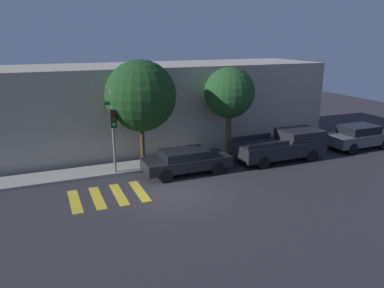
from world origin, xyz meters
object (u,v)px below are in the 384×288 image
Objects in this scene: sedan_middle at (359,136)px; tree_near_corner at (141,96)px; traffic_light_pole at (120,115)px; pickup_truck at (283,145)px; sedan_near_corner at (186,161)px; tree_midblock at (229,93)px.

sedan_middle is 14.28m from tree_near_corner.
tree_near_corner is at bearing 28.87° from traffic_light_pole.
traffic_light_pole is 1.69m from tree_near_corner.
traffic_light_pole is at bearing 172.17° from pickup_truck.
pickup_truck is at bearing -14.07° from tree_near_corner.
traffic_light_pole is 0.98× the size of sedan_near_corner.
traffic_light_pole is at bearing -151.13° from tree_near_corner.
sedan_near_corner is 0.78× the size of tree_near_corner.
sedan_near_corner is at bearing -22.32° from traffic_light_pole.
pickup_truck is at bearing -37.47° from tree_midblock.
traffic_light_pole is 0.85× the size of pickup_truck.
tree_midblock reaches higher than sedan_near_corner.
tree_midblock reaches higher than traffic_light_pole.
pickup_truck is 8.70m from tree_near_corner.
sedan_near_corner is 5.10m from tree_midblock.
tree_near_corner reaches higher than tree_midblock.
tree_midblock is at bearing 166.85° from sedan_middle.
sedan_near_corner is at bearing -48.00° from tree_near_corner.
pickup_truck reaches higher than sedan_middle.
pickup_truck reaches higher than sedan_near_corner.
tree_midblock is (5.31, 0.00, -0.14)m from tree_near_corner.
sedan_middle is (12.01, -0.00, 0.09)m from sedan_near_corner.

